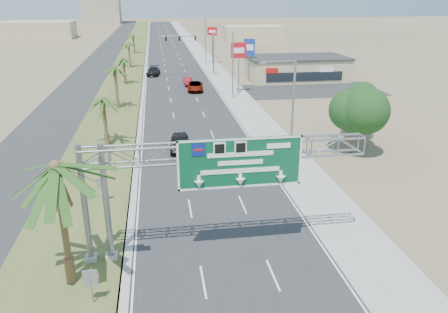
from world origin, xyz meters
The scene contains 29 objects.
road centered at (0.00, 110.00, 0.01)m, with size 12.00×300.00×0.02m, color #28282B.
sidewalk_right centered at (8.50, 110.00, 0.05)m, with size 4.00×300.00×0.10m, color #9E9B93.
median_grass centered at (-10.00, 110.00, 0.06)m, with size 7.00×300.00×0.12m, color #485B28.
opposing_road centered at (-17.00, 110.00, 0.01)m, with size 8.00×300.00×0.02m, color #28282B.
sign_gantry centered at (-1.06, 9.93, 6.06)m, with size 16.75×1.24×7.50m.
palm_near centered at (-9.20, 8.00, 6.93)m, with size 5.70×5.70×8.35m.
palm_row_b centered at (-9.50, 32.00, 4.90)m, with size 3.99×3.99×5.95m.
palm_row_c centered at (-9.50, 48.00, 5.66)m, with size 3.99×3.99×6.75m.
palm_row_d centered at (-9.50, 66.00, 4.42)m, with size 3.99×3.99×5.45m.
palm_row_e centered at (-9.50, 85.00, 5.09)m, with size 3.99×3.99×6.15m.
palm_row_f centered at (-9.50, 110.00, 4.71)m, with size 3.99×3.99×5.75m.
streetlight_near centered at (7.30, 22.00, 4.69)m, with size 3.27×0.44×10.00m.
streetlight_mid centered at (7.30, 52.00, 4.69)m, with size 3.27×0.44×10.00m.
streetlight_far centered at (7.30, 88.00, 4.69)m, with size 3.27×0.44×10.00m.
signal_mast centered at (5.17, 71.97, 4.85)m, with size 10.28×0.71×8.00m.
store_building centered at (22.00, 66.00, 2.00)m, with size 18.00×10.00×4.00m, color tan.
oak_near centered at (15.00, 26.00, 4.53)m, with size 4.50×4.50×6.80m.
oak_far centered at (18.00, 30.00, 3.82)m, with size 3.50×3.50×5.60m.
median_signback_a centered at (-7.80, 6.00, 1.45)m, with size 0.75×0.08×2.08m.
median_signback_b centered at (-8.50, 18.00, 1.45)m, with size 0.75×0.08×2.08m.
building_distant_left centered at (-45.00, 160.00, 3.00)m, with size 24.00×14.00×6.00m, color tan.
building_distant_right centered at (30.00, 140.00, 2.50)m, with size 20.00×12.00×5.00m, color tan.
car_left_lane centered at (-2.00, 29.30, 0.82)m, with size 1.94×4.83×1.65m, color black.
car_mid_lane centered at (1.50, 63.35, 0.66)m, with size 1.40×4.03×1.33m, color maroon.
car_right_lane centered at (2.31, 58.26, 0.75)m, with size 2.50×5.42×1.51m, color gray.
car_far centered at (-4.49, 74.53, 0.80)m, with size 2.26×5.55×1.61m, color black.
pole_sign_red_near centered at (9.00, 55.26, 6.43)m, with size 2.42×0.51×8.25m.
pole_sign_blue centered at (12.84, 65.40, 5.81)m, with size 1.96×1.05×7.83m.
pole_sign_red_far centered at (9.00, 87.68, 6.62)m, with size 2.16×1.08×8.39m.
Camera 1 is at (-3.97, -13.26, 15.00)m, focal length 35.00 mm.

